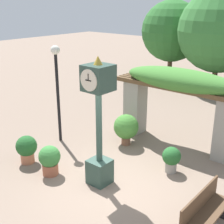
# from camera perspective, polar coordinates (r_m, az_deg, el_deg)

# --- Properties ---
(ground_plane) EXTENTS (60.00, 60.00, 0.00)m
(ground_plane) POSITION_cam_1_polar(r_m,az_deg,el_deg) (8.31, -0.33, -13.42)
(ground_plane) COLOR #7F6B5B
(pedestal_clock) EXTENTS (0.62, 0.67, 3.36)m
(pedestal_clock) POSITION_cam_1_polar(r_m,az_deg,el_deg) (7.67, -2.42, -1.44)
(pedestal_clock) COLOR #2D473D
(pedestal_clock) RESTS_ON ground
(pergola) EXTENTS (4.56, 1.22, 2.56)m
(pergola) POSITION_cam_1_polar(r_m,az_deg,el_deg) (10.10, 12.07, 3.73)
(pergola) COLOR gray
(pergola) RESTS_ON ground
(potted_plant_near_left) EXTENTS (0.62, 0.62, 0.85)m
(potted_plant_near_left) POSITION_cam_1_polar(r_m,az_deg,el_deg) (9.51, -15.35, -6.36)
(potted_plant_near_left) COLOR #B26B4C
(potted_plant_near_left) RESTS_ON ground
(potted_plant_near_right) EXTENTS (0.60, 0.60, 0.85)m
(potted_plant_near_right) POSITION_cam_1_polar(r_m,az_deg,el_deg) (8.77, -11.32, -8.46)
(potted_plant_near_right) COLOR #9E563D
(potted_plant_near_right) RESTS_ON ground
(potted_plant_far_left) EXTENTS (0.82, 0.82, 1.05)m
(potted_plant_far_left) POSITION_cam_1_polar(r_m,az_deg,el_deg) (10.25, 2.60, -2.81)
(potted_plant_far_left) COLOR brown
(potted_plant_far_left) RESTS_ON ground
(potted_plant_far_right) EXTENTS (0.52, 0.52, 0.75)m
(potted_plant_far_right) POSITION_cam_1_polar(r_m,az_deg,el_deg) (8.89, 10.81, -8.26)
(potted_plant_far_right) COLOR gray
(potted_plant_far_right) RESTS_ON ground
(park_bench) EXTENTS (0.42, 1.66, 0.89)m
(park_bench) POSITION_cam_1_polar(r_m,az_deg,el_deg) (6.99, 16.55, -17.22)
(park_bench) COLOR brown
(park_bench) RESTS_ON ground
(lamp_post) EXTENTS (0.29, 0.29, 3.23)m
(lamp_post) POSITION_cam_1_polar(r_m,az_deg,el_deg) (10.22, -10.05, 6.26)
(lamp_post) COLOR black
(lamp_post) RESTS_ON ground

